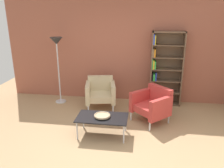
# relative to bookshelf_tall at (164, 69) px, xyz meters

# --- Properties ---
(ground_plane) EXTENTS (8.32, 8.32, 0.00)m
(ground_plane) POSITION_rel_bookshelf_tall_xyz_m (-1.05, -2.25, -0.93)
(ground_plane) COLOR tan
(brick_back_panel) EXTENTS (6.40, 0.12, 2.90)m
(brick_back_panel) POSITION_rel_bookshelf_tall_xyz_m (-1.05, 0.21, 0.52)
(brick_back_panel) COLOR #9E5642
(brick_back_panel) RESTS_ON ground_plane
(bookshelf_tall) EXTENTS (0.80, 0.30, 1.90)m
(bookshelf_tall) POSITION_rel_bookshelf_tall_xyz_m (0.00, 0.00, 0.00)
(bookshelf_tall) COLOR brown
(bookshelf_tall) RESTS_ON ground_plane
(coffee_table_low) EXTENTS (1.00, 0.56, 0.40)m
(coffee_table_low) POSITION_rel_bookshelf_tall_xyz_m (-1.28, -1.84, -0.56)
(coffee_table_low) COLOR black
(coffee_table_low) RESTS_ON ground_plane
(decorative_bowl) EXTENTS (0.32, 0.32, 0.05)m
(decorative_bowl) POSITION_rel_bookshelf_tall_xyz_m (-1.28, -1.84, -0.50)
(decorative_bowl) COLOR tan
(decorative_bowl) RESTS_ON coffee_table_low
(armchair_spare_guest) EXTENTS (0.83, 0.78, 0.78)m
(armchair_spare_guest) POSITION_rel_bookshelf_tall_xyz_m (-1.57, -0.51, -0.52)
(armchair_spare_guest) COLOR #C6B289
(armchair_spare_guest) RESTS_ON ground_plane
(armchair_near_window) EXTENTS (0.95, 0.95, 0.78)m
(armchair_near_window) POSITION_rel_bookshelf_tall_xyz_m (-0.29, -1.08, -0.52)
(armchair_near_window) COLOR #B73833
(armchair_near_window) RESTS_ON ground_plane
(floor_lamp_torchiere) EXTENTS (0.32, 0.32, 1.74)m
(floor_lamp_torchiere) POSITION_rel_bookshelf_tall_xyz_m (-2.71, -0.30, 0.52)
(floor_lamp_torchiere) COLOR silver
(floor_lamp_torchiere) RESTS_ON ground_plane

